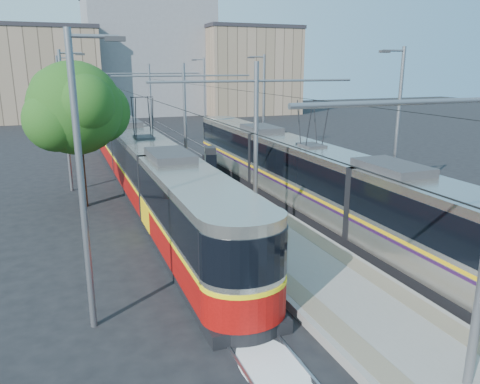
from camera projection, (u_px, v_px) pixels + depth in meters
name	position (u px, v px, depth m)	size (l,w,h in m)	color
ground	(359.00, 311.00, 14.03)	(160.00, 160.00, 0.00)	black
platform	(199.00, 181.00, 29.29)	(4.00, 50.00, 0.30)	gray
tactile_strip_left	(176.00, 180.00, 28.74)	(0.70, 50.00, 0.01)	gray
tactile_strip_right	(221.00, 177.00, 29.76)	(0.70, 50.00, 0.01)	gray
rails	(199.00, 183.00, 29.33)	(8.71, 70.00, 0.03)	gray
tram_left	(145.00, 166.00, 25.99)	(2.43, 31.56, 5.50)	black
tram_right	(310.00, 175.00, 23.34)	(2.43, 30.27, 5.50)	black
catenary	(212.00, 115.00, 25.59)	(9.20, 70.00, 7.00)	slate
street_lamps	(181.00, 111.00, 31.84)	(15.18, 38.22, 8.00)	slate
shelter	(211.00, 165.00, 27.63)	(0.83, 1.12, 2.24)	black
tree	(82.00, 109.00, 23.46)	(5.09, 4.70, 7.39)	#382314
building_left	(36.00, 74.00, 62.93)	(16.32, 12.24, 12.27)	gray
building_centre	(148.00, 55.00, 71.46)	(18.36, 14.28, 17.45)	gray
building_right	(248.00, 71.00, 71.55)	(14.28, 10.20, 12.91)	gray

